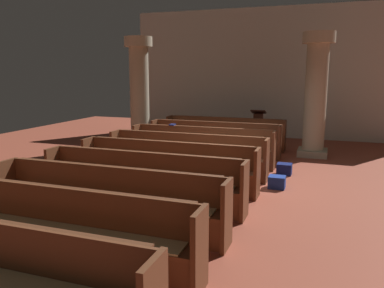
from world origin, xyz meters
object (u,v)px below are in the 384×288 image
pew_row_5 (142,178)px  pillar_far_side (139,90)px  lectern (258,128)px  pew_row_2 (202,145)px  pew_row_7 (57,226)px  kneeler_box_blue (277,182)px  pew_row_1 (214,138)px  hymn_book (172,125)px  pew_row_4 (167,164)px  pew_row_6 (107,198)px  pew_row_3 (186,153)px  pillar_aisle_side (316,93)px  kneeler_box_navy (284,169)px  pew_row_0 (224,132)px

pew_row_5 → pillar_far_side: (-2.57, 5.00, 1.25)m
pew_row_5 → lectern: (0.79, 6.95, -0.04)m
pew_row_2 → pew_row_7: 5.58m
pew_row_5 → kneeler_box_blue: 2.80m
pew_row_7 → lectern: size_ratio=3.39×
pew_row_7 → pillar_far_side: pillar_far_side is taller
pew_row_1 → lectern: (0.79, 2.49, -0.04)m
pew_row_2 → hymn_book: bearing=167.8°
kneeler_box_blue → pew_row_4: bearing=-160.8°
pew_row_4 → pew_row_6: same height
hymn_book → pew_row_7: bearing=-81.4°
pew_row_1 → pew_row_3: bearing=-90.0°
pillar_aisle_side → kneeler_box_navy: (-0.51, -2.32, -1.62)m
pew_row_7 → lectern: lectern is taller
pew_row_2 → pew_row_5: 3.35m
pew_row_1 → pillar_aisle_side: size_ratio=1.10×
pew_row_7 → kneeler_box_blue: 4.59m
pew_row_4 → hymn_book: (-0.88, 2.42, 0.45)m
pillar_aisle_side → hymn_book: 3.99m
hymn_book → lectern: bearing=64.0°
pew_row_0 → kneeler_box_blue: bearing=-60.9°
pew_row_2 → pew_row_4: same height
pew_row_3 → hymn_book: 1.63m
pew_row_6 → pew_row_7: (0.00, -1.12, 0.00)m
pew_row_4 → hymn_book: hymn_book is taller
pillar_aisle_side → pew_row_7: bearing=-109.2°
lectern → kneeler_box_blue: 5.28m
pew_row_2 → lectern: 3.69m
pew_row_1 → kneeler_box_navy: 2.61m
pillar_far_side → kneeler_box_navy: size_ratio=10.25×
pew_row_7 → kneeler_box_navy: size_ratio=11.22×
pew_row_0 → kneeler_box_blue: (2.08, -3.74, -0.37)m
pew_row_5 → pillar_far_side: bearing=117.1°
pillar_aisle_side → pillar_far_side: size_ratio=1.00×
pew_row_6 → kneeler_box_navy: pew_row_6 is taller
hymn_book → kneeler_box_navy: bearing=-10.9°
pew_row_7 → kneeler_box_blue: (2.08, 4.07, -0.37)m
pew_row_0 → lectern: (0.79, 1.37, -0.04)m
lectern → kneeler_box_navy: bearing=-71.8°
pew_row_2 → pew_row_3: same height
pillar_far_side → kneeler_box_blue: bearing=-34.3°
pew_row_1 → pew_row_4: size_ratio=1.00×
pew_row_0 → pew_row_5: (0.00, -5.58, 0.00)m
pew_row_2 → kneeler_box_navy: (2.10, -0.38, -0.37)m
lectern → pew_row_5: bearing=-96.5°
pew_row_2 → pew_row_6: size_ratio=1.00×
pew_row_1 → pillar_far_side: 2.90m
pew_row_4 → pillar_aisle_side: 5.08m
pew_row_3 → hymn_book: size_ratio=20.12×
pillar_aisle_side → lectern: pillar_aisle_side is taller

